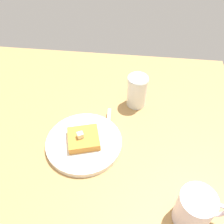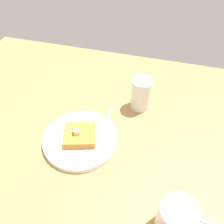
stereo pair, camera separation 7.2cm
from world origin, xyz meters
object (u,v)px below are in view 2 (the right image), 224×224
(fork, at_px, (105,131))
(coffee_mug, at_px, (176,220))
(plate, at_px, (80,139))
(syrup_jar, at_px, (141,95))

(fork, xyz_separation_m, coffee_mug, (0.21, -0.21, 0.03))
(plate, relative_size, fork, 1.31)
(fork, height_order, coffee_mug, coffee_mug)
(fork, distance_m, syrup_jar, 0.16)
(fork, relative_size, syrup_jar, 1.52)
(fork, bearing_deg, plate, -147.12)
(fork, height_order, syrup_jar, syrup_jar)
(coffee_mug, bearing_deg, plate, 147.75)
(fork, xyz_separation_m, syrup_jar, (0.07, 0.14, 0.03))
(plate, distance_m, syrup_jar, 0.23)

